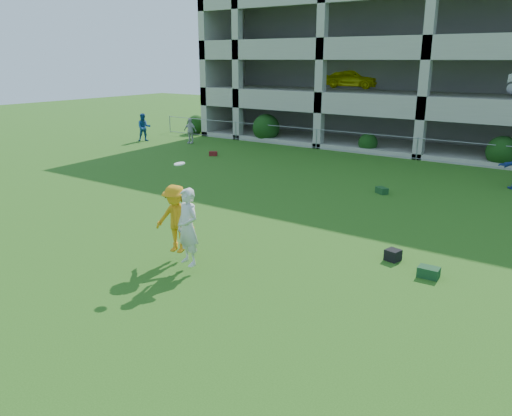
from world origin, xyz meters
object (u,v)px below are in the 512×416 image
Objects in this scene: frisbee_contest at (179,221)px; parking_garage at (469,45)px; bystander_a at (144,127)px; bystander_b at (190,131)px; crate_d at (393,255)px.

frisbee_contest is 26.61m from parking_garage.
bystander_a reaches higher than bystander_b.
frisbee_contest is (-4.47, -3.39, 1.02)m from crate_d.
bystander_b is (3.00, 1.10, -0.10)m from bystander_a.
frisbee_contest is at bearing -142.85° from crate_d.
crate_d is 0.01× the size of parking_garage.
frisbee_contest reaches higher than bystander_a.
frisbee_contest is at bearing -92.90° from bystander_a.
bystander_b is 20.76m from crate_d.
bystander_a is 5.10× the size of crate_d.
parking_garage is at bearing 34.49° from bystander_b.
bystander_b is 4.51× the size of crate_d.
bystander_a is 0.71× the size of frisbee_contest.
crate_d is 0.14× the size of frisbee_contest.
frisbee_contest reaches higher than bystander_b.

